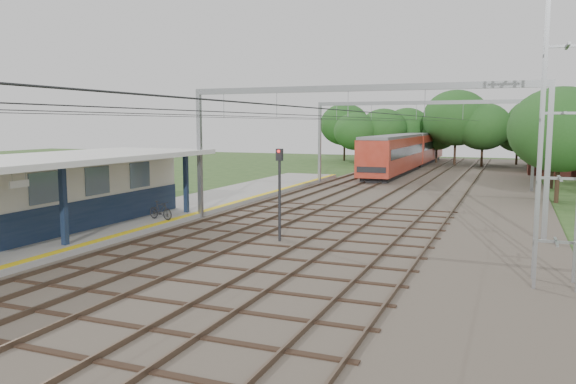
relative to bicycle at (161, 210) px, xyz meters
The scene contains 14 objects.
ground 13.77m from the bicycle, 64.94° to the right, with size 160.00×160.00×0.00m, color #2D4C1E.
ballast_bed 20.12m from the bicycle, 60.76° to the left, with size 18.00×90.00×0.10m, color #473D33.
platform 2.37m from the bicycle, 137.33° to the left, with size 5.00×52.00×0.35m, color gray.
yellow_stripe 1.71m from the bicycle, 69.73° to the left, with size 0.45×52.00×0.01m, color yellow.
station_building 6.37m from the bicycle, 119.27° to the right, with size 3.41×18.00×3.40m.
canopy 7.31m from the bicycle, 106.81° to the right, with size 6.40×20.00×3.44m.
rail_tracks 19.02m from the bicycle, 67.35° to the left, with size 11.80×88.00×0.15m.
catenary_system 16.47m from the bicycle, 54.33° to the left, with size 17.22×88.00×7.00m.
lattice_pylon 19.09m from the bicycle, 14.03° to the right, with size 1.30×1.30×12.00m.
tree_band 45.89m from the bicycle, 77.79° to the left, with size 31.72×30.88×8.82m.
house_far 45.23m from the bicycle, 61.11° to the left, with size 8.00×6.12×8.66m.
bicycle is the anchor object (origin of this frame).
train 41.98m from the bicycle, 82.71° to the left, with size 3.01×37.42×3.94m.
signal_post 7.53m from the bicycle, 11.82° to the right, with size 0.29×0.26×4.12m.
Camera 1 is at (10.65, -11.14, 5.18)m, focal length 35.00 mm.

